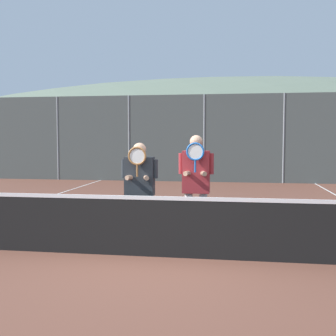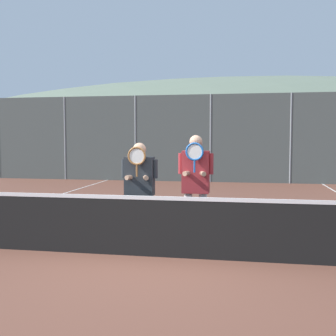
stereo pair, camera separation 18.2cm
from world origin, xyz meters
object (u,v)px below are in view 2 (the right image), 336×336
car_left_of_center (232,157)px  player_center_left (196,181)px  car_far_left (123,157)px  player_leftmost (139,183)px

car_left_of_center → player_center_left: bearing=-91.1°
car_left_of_center → car_far_left: bearing=178.6°
player_leftmost → car_far_left: bearing=107.5°
car_far_left → player_leftmost: bearing=-72.5°
player_center_left → car_left_of_center: 12.53m
player_leftmost → player_center_left: (0.94, -0.01, 0.06)m
player_leftmost → car_far_left: (-3.98, 12.65, -0.15)m
player_leftmost → car_far_left: 13.26m
player_center_left → car_left_of_center: (0.23, 12.53, -0.18)m
player_leftmost → player_center_left: size_ratio=0.93×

